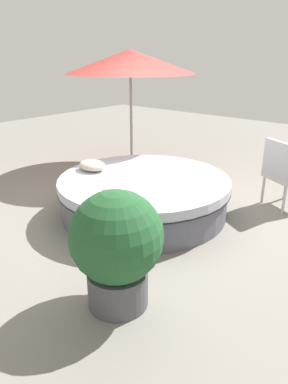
{
  "coord_description": "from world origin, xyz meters",
  "views": [
    {
      "loc": [
        2.92,
        -3.44,
        2.09
      ],
      "look_at": [
        0.0,
        0.0,
        0.31
      ],
      "focal_mm": 33.07,
      "sensor_mm": 36.0,
      "label": 1
    }
  ],
  "objects": [
    {
      "name": "throw_pillow_0",
      "position": [
        -0.78,
        -0.23,
        0.59
      ],
      "size": [
        0.42,
        0.32,
        0.15
      ],
      "primitive_type": "ellipsoid",
      "color": "beige",
      "rests_on": "round_bed"
    },
    {
      "name": "patio_umbrella",
      "position": [
        -1.62,
        1.54,
        1.94
      ],
      "size": [
        2.35,
        2.35,
        2.16
      ],
      "color": "#262628",
      "rests_on": "ground_plane"
    },
    {
      "name": "patio_chair",
      "position": [
        1.36,
        1.41,
        0.56
      ],
      "size": [
        0.69,
        0.69,
        0.98
      ],
      "rotation": [
        0.0,
        0.0,
        -0.49
      ],
      "color": "#B7B7BC",
      "rests_on": "ground_plane"
    },
    {
      "name": "planter",
      "position": [
        1.07,
        -1.62,
        0.59
      ],
      "size": [
        0.8,
        0.8,
        1.07
      ],
      "color": "#4C4C51",
      "rests_on": "ground_plane"
    },
    {
      "name": "round_bed",
      "position": [
        0.0,
        0.0,
        0.27
      ],
      "size": [
        2.33,
        2.33,
        0.52
      ],
      "color": "#595966",
      "rests_on": "ground_plane"
    },
    {
      "name": "ground_plane",
      "position": [
        0.0,
        0.0,
        0.0
      ],
      "size": [
        16.0,
        16.0,
        0.0
      ],
      "primitive_type": "plane",
      "color": "gray"
    },
    {
      "name": "throw_pillow_1",
      "position": [
        0.33,
        -0.77,
        0.61
      ],
      "size": [
        0.52,
        0.39,
        0.18
      ],
      "primitive_type": "ellipsoid",
      "color": "beige",
      "rests_on": "round_bed"
    }
  ]
}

